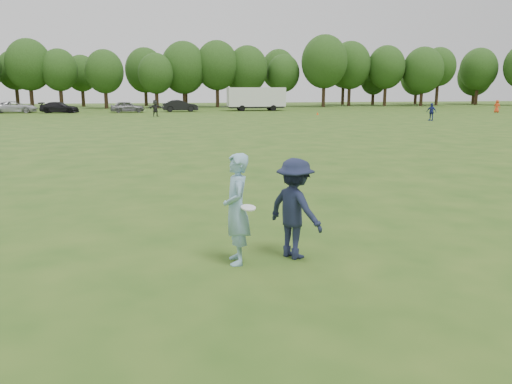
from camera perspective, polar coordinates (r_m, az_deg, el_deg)
ground at (r=9.12m, az=-1.09°, el=-8.61°), size 200.00×200.00×0.00m
thrower at (r=9.07m, az=-2.24°, el=-1.97°), size 0.51×0.76×2.04m
defender at (r=9.42m, az=4.48°, el=-1.89°), size 1.25×1.42×1.91m
player_far_b at (r=52.31m, az=19.40°, el=8.64°), size 0.90×1.07×1.71m
player_far_c at (r=72.22m, az=25.83°, el=8.81°), size 0.91×0.94×1.63m
player_far_d at (r=57.68m, az=-11.43°, el=9.38°), size 1.80×1.07×1.85m
car_c at (r=71.62m, az=-25.84°, el=8.73°), size 5.43×2.65×1.49m
car_d at (r=69.25m, az=-21.55°, el=8.98°), size 4.97×2.49×1.38m
car_e at (r=67.61m, az=-14.50°, el=9.40°), size 4.43×2.11×1.46m
car_f at (r=68.73m, az=-8.67°, el=9.71°), size 4.81×1.99×1.55m
field_cone at (r=60.60m, az=7.05°, el=8.89°), size 0.28×0.28×0.30m
disc_in_play at (r=8.87m, az=-0.88°, el=-1.81°), size 0.29×0.29×0.09m
cargo_trailer at (r=70.97m, az=0.01°, el=10.71°), size 9.00×2.75×3.20m
treeline at (r=85.48m, az=-8.35°, el=13.79°), size 130.35×18.39×11.74m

